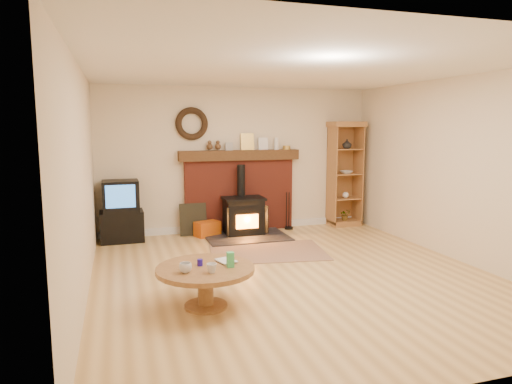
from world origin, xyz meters
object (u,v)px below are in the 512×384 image
object	(u,v)px
curio_cabinet	(344,174)
coffee_table	(205,275)
wood_stove	(244,217)
tv_unit	(121,212)

from	to	relation	value
curio_cabinet	coffee_table	distance (m)	4.73
wood_stove	coffee_table	world-z (taller)	wood_stove
wood_stove	curio_cabinet	xyz separation A→B (m)	(2.09, 0.29, 0.67)
tv_unit	coffee_table	size ratio (longest dim) A/B	0.98
tv_unit	curio_cabinet	bearing A→B (deg)	1.20
wood_stove	curio_cabinet	bearing A→B (deg)	7.82
tv_unit	curio_cabinet	size ratio (longest dim) A/B	0.51
tv_unit	wood_stove	bearing A→B (deg)	-5.54
curio_cabinet	tv_unit	bearing A→B (deg)	-178.80
wood_stove	curio_cabinet	size ratio (longest dim) A/B	0.70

